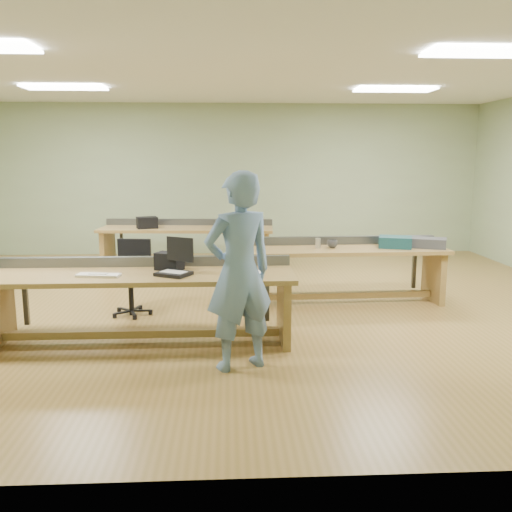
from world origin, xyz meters
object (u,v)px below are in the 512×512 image
at_px(workbench_mid, 340,262).
at_px(parts_bin_teal, 395,242).
at_px(laptop_base, 174,274).
at_px(mug, 332,244).
at_px(person, 239,272).
at_px(workbench_back, 187,238).
at_px(parts_bin_grey, 428,243).
at_px(drinks_can, 318,243).
at_px(camera_bag, 169,261).
at_px(workbench_front, 142,290).
at_px(task_chair, 132,287).

xyz_separation_m(workbench_mid, parts_bin_teal, (0.73, -0.03, 0.27)).
distance_m(laptop_base, mug, 2.54).
bearing_deg(person, workbench_mid, -146.04).
height_order(workbench_back, laptop_base, workbench_back).
relative_size(workbench_back, mug, 22.18).
xyz_separation_m(parts_bin_grey, drinks_can, (-1.48, 0.02, 0.00)).
distance_m(camera_bag, mug, 2.43).
distance_m(parts_bin_grey, mug, 1.28).
height_order(workbench_front, task_chair, task_chair).
bearing_deg(workbench_front, drinks_can, 34.78).
bearing_deg(camera_bag, workbench_front, -128.71).
xyz_separation_m(workbench_front, workbench_mid, (2.41, 1.49, -0.01)).
relative_size(task_chair, drinks_can, 7.00).
xyz_separation_m(workbench_front, task_chair, (-0.30, 1.05, -0.22)).
distance_m(camera_bag, task_chair, 1.19).
distance_m(workbench_mid, drinks_can, 0.41).
xyz_separation_m(workbench_mid, laptop_base, (-2.07, -1.64, 0.21)).
height_order(workbench_mid, laptop_base, workbench_mid).
distance_m(task_chair, parts_bin_grey, 3.93).
distance_m(workbench_back, task_chair, 2.77).
xyz_separation_m(workbench_front, person, (1.01, -0.79, 0.35)).
height_order(camera_bag, task_chair, camera_bag).
distance_m(laptop_base, camera_bag, 0.30).
xyz_separation_m(parts_bin_teal, mug, (-0.85, 0.02, -0.02)).
relative_size(camera_bag, task_chair, 0.30).
bearing_deg(workbench_back, person, -75.71).
height_order(workbench_mid, drinks_can, drinks_can).
distance_m(workbench_back, camera_bag, 3.64).
height_order(workbench_mid, task_chair, task_chair).
height_order(person, parts_bin_teal, person).
height_order(workbench_back, mug, workbench_back).
distance_m(workbench_back, mug, 3.12).
bearing_deg(workbench_front, parts_bin_teal, 24.87).
distance_m(workbench_mid, laptop_base, 2.65).
distance_m(camera_bag, parts_bin_teal, 3.16).
bearing_deg(laptop_base, person, -15.09).
bearing_deg(parts_bin_teal, workbench_mid, 177.57).
xyz_separation_m(camera_bag, drinks_can, (1.83, 1.33, -0.03)).
bearing_deg(parts_bin_grey, person, -139.10).
bearing_deg(workbench_back, workbench_front, -88.75).
bearing_deg(parts_bin_teal, laptop_base, -150.06).
relative_size(camera_bag, parts_bin_grey, 0.59).
height_order(workbench_back, camera_bag, camera_bag).
xyz_separation_m(workbench_mid, task_chair, (-2.71, -0.44, -0.21)).
height_order(parts_bin_teal, drinks_can, parts_bin_teal).
distance_m(parts_bin_grey, drinks_can, 1.48).
bearing_deg(workbench_mid, workbench_front, -150.10).
height_order(parts_bin_teal, parts_bin_grey, parts_bin_teal).
bearing_deg(laptop_base, workbench_mid, 67.70).
bearing_deg(laptop_base, mug, 69.07).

